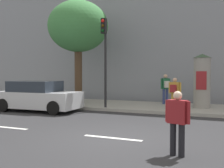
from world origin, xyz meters
TOP-DOWN VIEW (x-y plane):
  - ground_plane at (0.00, 0.00)m, footprint 80.00×80.00m
  - sidewalk_curb at (0.00, 7.00)m, footprint 36.00×4.00m
  - lane_markings at (0.00, 0.00)m, footprint 25.80×0.16m
  - building_backdrop at (0.00, 12.00)m, footprint 36.00×5.00m
  - traffic_light at (-2.63, 5.24)m, footprint 0.24×0.45m
  - poster_column at (1.88, 7.12)m, footprint 0.90×0.90m
  - street_tree at (-5.01, 6.77)m, footprint 3.50×3.50m
  - pedestrian_with_backpack at (2.02, -1.02)m, footprint 0.58×0.35m
  - pedestrian_in_red_top at (-0.12, 7.96)m, footprint 0.50×0.50m
  - pedestrian_in_light_jacket at (0.74, 5.90)m, footprint 0.62×0.45m
  - parked_car_dark at (-5.61, 3.79)m, footprint 4.17×1.98m

SIDE VIEW (x-z plane):
  - ground_plane at x=0.00m, z-range 0.00..0.00m
  - lane_markings at x=0.00m, z-range 0.00..0.01m
  - sidewalk_curb at x=0.00m, z-range 0.00..0.15m
  - parked_car_dark at x=-5.61m, z-range -0.03..1.46m
  - pedestrian_with_backpack at x=2.02m, z-range 0.11..1.59m
  - pedestrian_in_light_jacket at x=0.74m, z-range 0.29..1.80m
  - pedestrian_in_red_top at x=-0.12m, z-range 0.30..1.98m
  - poster_column at x=1.88m, z-range 0.17..2.87m
  - traffic_light at x=-2.63m, z-range 0.91..5.35m
  - street_tree at x=-5.01m, z-range 1.59..7.54m
  - building_backdrop at x=0.00m, z-range 0.00..10.33m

